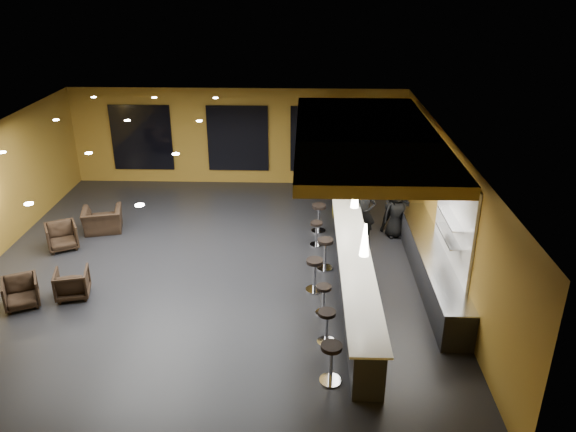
{
  "coord_description": "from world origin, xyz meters",
  "views": [
    {
      "loc": [
        2.43,
        -13.11,
        7.33
      ],
      "look_at": [
        2.0,
        0.5,
        1.3
      ],
      "focal_mm": 35.0,
      "sensor_mm": 36.0,
      "label": 1
    }
  ],
  "objects_px": {
    "column": "(344,163)",
    "bar_stool_0": "(331,358)",
    "armchair_b": "(72,283)",
    "bar_stool_1": "(327,323)",
    "bar_stool_5": "(316,230)",
    "pendant_2": "(348,161)",
    "bar_stool_4": "(325,250)",
    "staff_c": "(396,213)",
    "prep_counter": "(430,265)",
    "bar_stool_3": "(315,271)",
    "staff_a": "(365,212)",
    "armchair_d": "(103,220)",
    "pendant_1": "(355,194)",
    "armchair_c": "(62,236)",
    "staff_b": "(395,205)",
    "bar_stool_6": "(319,215)",
    "pendant_0": "(365,240)",
    "bar_counter": "(353,271)",
    "armchair_a": "(21,292)",
    "bar_stool_2": "(324,296)"
  },
  "relations": [
    {
      "from": "bar_stool_4",
      "to": "column",
      "type": "bearing_deg",
      "value": 79.62
    },
    {
      "from": "column",
      "to": "bar_stool_1",
      "type": "xyz_separation_m",
      "value": [
        -0.72,
        -6.81,
        -1.25
      ]
    },
    {
      "from": "staff_a",
      "to": "staff_b",
      "type": "relative_size",
      "value": 1.0
    },
    {
      "from": "column",
      "to": "staff_b",
      "type": "relative_size",
      "value": 2.01
    },
    {
      "from": "armchair_a",
      "to": "armchair_d",
      "type": "xyz_separation_m",
      "value": [
        0.55,
        4.12,
        0.01
      ]
    },
    {
      "from": "bar_stool_4",
      "to": "bar_stool_5",
      "type": "height_order",
      "value": "bar_stool_4"
    },
    {
      "from": "pendant_1",
      "to": "bar_stool_2",
      "type": "distance_m",
      "value": 2.59
    },
    {
      "from": "staff_b",
      "to": "bar_stool_6",
      "type": "height_order",
      "value": "staff_b"
    },
    {
      "from": "armchair_d",
      "to": "bar_stool_3",
      "type": "bearing_deg",
      "value": 139.01
    },
    {
      "from": "armchair_b",
      "to": "bar_stool_1",
      "type": "height_order",
      "value": "bar_stool_1"
    },
    {
      "from": "pendant_1",
      "to": "armchair_c",
      "type": "distance_m",
      "value": 8.44
    },
    {
      "from": "column",
      "to": "armchair_b",
      "type": "xyz_separation_m",
      "value": [
        -6.81,
        -5.15,
        -1.39
      ]
    },
    {
      "from": "bar_stool_1",
      "to": "bar_stool_5",
      "type": "distance_m",
      "value": 4.6
    },
    {
      "from": "staff_a",
      "to": "armchair_d",
      "type": "distance_m",
      "value": 7.85
    },
    {
      "from": "bar_stool_2",
      "to": "staff_b",
      "type": "bearing_deg",
      "value": 63.5
    },
    {
      "from": "prep_counter",
      "to": "armchair_c",
      "type": "bearing_deg",
      "value": 171.74
    },
    {
      "from": "bar_stool_1",
      "to": "bar_stool_3",
      "type": "bearing_deg",
      "value": 96.28
    },
    {
      "from": "bar_stool_0",
      "to": "bar_stool_4",
      "type": "bearing_deg",
      "value": 89.82
    },
    {
      "from": "staff_b",
      "to": "bar_stool_0",
      "type": "bearing_deg",
      "value": -116.33
    },
    {
      "from": "staff_a",
      "to": "staff_c",
      "type": "relative_size",
      "value": 1.17
    },
    {
      "from": "bar_stool_5",
      "to": "pendant_2",
      "type": "bearing_deg",
      "value": 35.19
    },
    {
      "from": "prep_counter",
      "to": "staff_c",
      "type": "height_order",
      "value": "staff_c"
    },
    {
      "from": "staff_b",
      "to": "bar_stool_5",
      "type": "distance_m",
      "value": 2.59
    },
    {
      "from": "prep_counter",
      "to": "column",
      "type": "height_order",
      "value": "column"
    },
    {
      "from": "pendant_2",
      "to": "armchair_d",
      "type": "xyz_separation_m",
      "value": [
        -7.3,
        0.12,
        -1.98
      ]
    },
    {
      "from": "armchair_c",
      "to": "pendant_2",
      "type": "bearing_deg",
      "value": -21.04
    },
    {
      "from": "prep_counter",
      "to": "staff_b",
      "type": "bearing_deg",
      "value": 99.93
    },
    {
      "from": "staff_c",
      "to": "bar_stool_5",
      "type": "bearing_deg",
      "value": -174.34
    },
    {
      "from": "pendant_1",
      "to": "armchair_c",
      "type": "relative_size",
      "value": 0.85
    },
    {
      "from": "prep_counter",
      "to": "bar_stool_5",
      "type": "height_order",
      "value": "prep_counter"
    },
    {
      "from": "staff_a",
      "to": "staff_b",
      "type": "height_order",
      "value": "staff_a"
    },
    {
      "from": "prep_counter",
      "to": "bar_stool_4",
      "type": "distance_m",
      "value": 2.71
    },
    {
      "from": "column",
      "to": "bar_stool_1",
      "type": "distance_m",
      "value": 6.96
    },
    {
      "from": "bar_counter",
      "to": "bar_stool_6",
      "type": "xyz_separation_m",
      "value": [
        -0.78,
        3.32,
        0.06
      ]
    },
    {
      "from": "pendant_0",
      "to": "armchair_b",
      "type": "xyz_separation_m",
      "value": [
        -6.81,
        1.45,
        -1.99
      ]
    },
    {
      "from": "armchair_c",
      "to": "bar_stool_6",
      "type": "distance_m",
      "value": 7.42
    },
    {
      "from": "armchair_a",
      "to": "armchair_d",
      "type": "relative_size",
      "value": 0.7
    },
    {
      "from": "bar_stool_3",
      "to": "column",
      "type": "bearing_deg",
      "value": 78.57
    },
    {
      "from": "prep_counter",
      "to": "pendant_1",
      "type": "bearing_deg",
      "value": 180.0
    },
    {
      "from": "pendant_2",
      "to": "armchair_d",
      "type": "height_order",
      "value": "pendant_2"
    },
    {
      "from": "staff_b",
      "to": "armchair_a",
      "type": "distance_m",
      "value": 10.34
    },
    {
      "from": "column",
      "to": "staff_b",
      "type": "bearing_deg",
      "value": -38.91
    },
    {
      "from": "column",
      "to": "pendant_2",
      "type": "distance_m",
      "value": 1.71
    },
    {
      "from": "prep_counter",
      "to": "armchair_a",
      "type": "distance_m",
      "value": 9.97
    },
    {
      "from": "bar_counter",
      "to": "pendant_0",
      "type": "xyz_separation_m",
      "value": [
        0.0,
        -2.0,
        1.85
      ]
    },
    {
      "from": "staff_c",
      "to": "armchair_b",
      "type": "height_order",
      "value": "staff_c"
    },
    {
      "from": "bar_stool_3",
      "to": "bar_stool_5",
      "type": "xyz_separation_m",
      "value": [
        0.08,
        2.49,
        -0.08
      ]
    },
    {
      "from": "bar_stool_0",
      "to": "staff_c",
      "type": "bearing_deg",
      "value": 71.72
    },
    {
      "from": "column",
      "to": "bar_stool_2",
      "type": "relative_size",
      "value": 4.81
    },
    {
      "from": "column",
      "to": "bar_stool_0",
      "type": "xyz_separation_m",
      "value": [
        -0.67,
        -8.05,
        -1.2
      ]
    }
  ]
}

